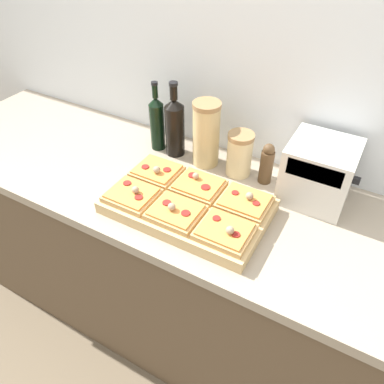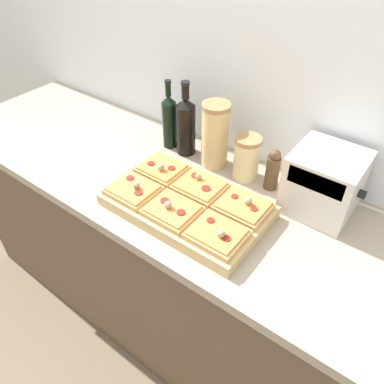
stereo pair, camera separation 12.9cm
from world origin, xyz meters
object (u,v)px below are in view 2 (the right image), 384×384
(wine_bottle, at_px, (186,125))
(toaster_oven, at_px, (324,182))
(grain_jar_short, at_px, (247,158))
(grain_jar_tall, at_px, (215,135))
(olive_oil_bottle, at_px, (169,120))
(cutting_board, at_px, (187,206))
(pepper_mill, at_px, (273,170))

(wine_bottle, height_order, toaster_oven, wine_bottle)
(grain_jar_short, bearing_deg, grain_jar_tall, 180.00)
(wine_bottle, distance_m, grain_jar_tall, 0.14)
(wine_bottle, xyz_separation_m, toaster_oven, (0.59, -0.00, -0.02))
(olive_oil_bottle, relative_size, grain_jar_tall, 1.12)
(cutting_board, relative_size, toaster_oven, 2.21)
(cutting_board, relative_size, grain_jar_short, 3.12)
(cutting_board, bearing_deg, grain_jar_tall, 106.03)
(olive_oil_bottle, distance_m, grain_jar_tall, 0.23)
(toaster_oven, bearing_deg, pepper_mill, 179.55)
(cutting_board, height_order, wine_bottle, wine_bottle)
(grain_jar_tall, distance_m, toaster_oven, 0.44)
(grain_jar_short, bearing_deg, toaster_oven, -0.28)
(pepper_mill, bearing_deg, grain_jar_short, 180.00)
(grain_jar_tall, bearing_deg, grain_jar_short, 0.00)
(cutting_board, height_order, olive_oil_bottle, olive_oil_bottle)
(wine_bottle, height_order, pepper_mill, wine_bottle)
(grain_jar_tall, height_order, grain_jar_short, grain_jar_tall)
(grain_jar_tall, xyz_separation_m, pepper_mill, (0.26, 0.00, -0.05))
(olive_oil_bottle, bearing_deg, wine_bottle, 0.00)
(grain_jar_tall, bearing_deg, cutting_board, -73.97)
(pepper_mill, bearing_deg, grain_jar_tall, 180.00)
(grain_jar_tall, distance_m, grain_jar_short, 0.15)
(wine_bottle, bearing_deg, olive_oil_bottle, 180.00)
(cutting_board, distance_m, wine_bottle, 0.38)
(cutting_board, xyz_separation_m, toaster_oven, (0.36, 0.29, 0.09))
(cutting_board, distance_m, grain_jar_tall, 0.32)
(pepper_mill, bearing_deg, olive_oil_bottle, 180.00)
(grain_jar_tall, distance_m, pepper_mill, 0.26)
(grain_jar_short, xyz_separation_m, pepper_mill, (0.11, 0.00, -0.01))
(cutting_board, relative_size, pepper_mill, 3.30)
(grain_jar_short, height_order, toaster_oven, toaster_oven)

